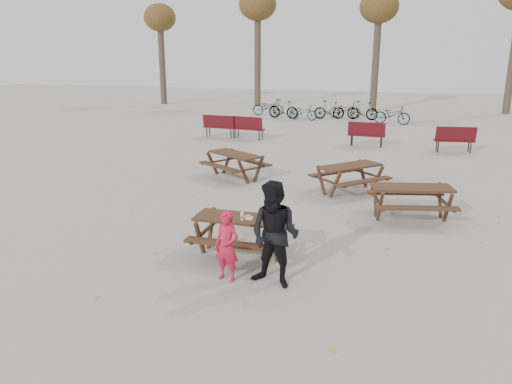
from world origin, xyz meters
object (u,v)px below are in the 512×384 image
(picnic_table_north, at_px, (235,166))
(main_picnic_table, at_px, (242,226))
(child, at_px, (227,246))
(soda_bottle, at_px, (242,216))
(food_tray, at_px, (248,218))
(picnic_table_far, at_px, (349,179))
(picnic_table_east, at_px, (411,203))
(adult, at_px, (275,235))

(picnic_table_north, bearing_deg, main_picnic_table, -38.06)
(child, height_order, picnic_table_north, child)
(soda_bottle, relative_size, picnic_table_north, 0.09)
(food_tray, xyz_separation_m, picnic_table_far, (1.39, 5.11, -0.40))
(food_tray, xyz_separation_m, picnic_table_east, (3.02, 3.21, -0.40))
(picnic_table_east, xyz_separation_m, picnic_table_far, (-1.63, 1.90, -0.01))
(picnic_table_far, bearing_deg, food_tray, -151.71)
(soda_bottle, bearing_deg, picnic_table_far, 74.13)
(soda_bottle, bearing_deg, picnic_table_north, 109.77)
(adult, xyz_separation_m, picnic_table_far, (0.61, 6.14, -0.52))
(main_picnic_table, distance_m, picnic_table_north, 6.04)
(child, bearing_deg, picnic_table_east, 65.07)
(picnic_table_north, distance_m, picnic_table_far, 3.64)
(picnic_table_far, bearing_deg, picnic_table_north, 123.43)
(child, distance_m, picnic_table_far, 6.34)
(food_tray, xyz_separation_m, adult, (0.78, -1.02, 0.12))
(soda_bottle, bearing_deg, main_picnic_table, 112.31)
(soda_bottle, height_order, child, child)
(food_tray, height_order, child, child)
(child, relative_size, picnic_table_far, 0.69)
(child, bearing_deg, main_picnic_table, 105.70)
(food_tray, bearing_deg, child, -93.03)
(main_picnic_table, xyz_separation_m, picnic_table_east, (3.17, 3.15, -0.19))
(picnic_table_east, bearing_deg, adult, -130.86)
(food_tray, relative_size, soda_bottle, 1.06)
(picnic_table_east, relative_size, picnic_table_far, 1.02)
(food_tray, relative_size, adult, 0.10)
(picnic_table_north, relative_size, picnic_table_far, 1.00)
(soda_bottle, distance_m, picnic_table_north, 6.22)
(picnic_table_north, bearing_deg, picnic_table_east, 6.27)
(picnic_table_far, bearing_deg, main_picnic_table, -153.50)
(picnic_table_north, bearing_deg, adult, -34.09)
(adult, bearing_deg, child, -165.51)
(adult, bearing_deg, food_tray, 139.43)
(food_tray, distance_m, picnic_table_east, 4.43)
(child, bearing_deg, soda_bottle, 102.65)
(child, xyz_separation_m, picnic_table_north, (-2.13, 6.81, -0.23))
(child, height_order, adult, adult)
(picnic_table_east, distance_m, picnic_table_north, 5.79)
(adult, relative_size, picnic_table_east, 0.99)
(main_picnic_table, xyz_separation_m, picnic_table_far, (1.54, 5.05, -0.20))
(soda_bottle, relative_size, child, 0.14)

